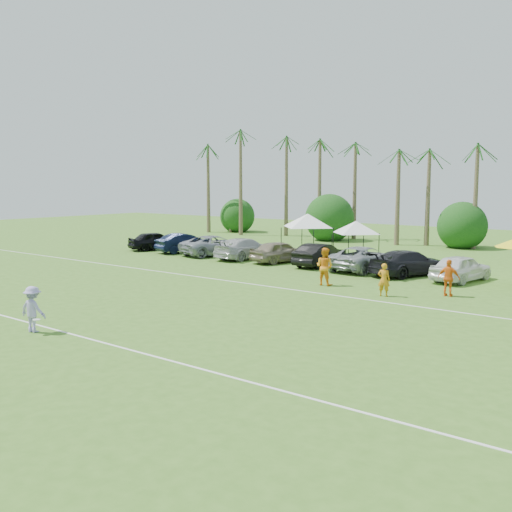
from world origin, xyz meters
The scene contains 27 objects.
field_lines centered at (0.00, 8.00, 0.01)m, with size 80.00×12.10×0.01m.
palm_tree_0 centered at (-22.00, 38.00, 7.48)m, with size 2.40×2.40×8.90m.
palm_tree_1 centered at (-17.00, 38.00, 8.35)m, with size 2.40×2.40×9.90m.
palm_tree_2 centered at (-12.00, 38.00, 9.21)m, with size 2.40×2.40×10.90m.
palm_tree_3 centered at (-8.00, 38.00, 10.06)m, with size 2.40×2.40×11.90m.
palm_tree_4 centered at (-4.00, 38.00, 7.48)m, with size 2.40×2.40×8.90m.
palm_tree_5 centered at (0.00, 38.00, 8.35)m, with size 2.40×2.40×9.90m.
palm_tree_6 centered at (4.00, 38.00, 9.21)m, with size 2.40×2.40×10.90m.
palm_tree_7 centered at (8.00, 38.00, 10.06)m, with size 2.40×2.40×11.90m.
bush_tree_0 centered at (-19.00, 39.00, 1.80)m, with size 4.00×4.00×4.00m.
bush_tree_1 centered at (-6.00, 39.00, 1.80)m, with size 4.00×4.00×4.00m.
bush_tree_2 centered at (6.00, 39.00, 1.80)m, with size 4.00×4.00×4.00m.
sideline_player_a centered at (9.75, 15.28, 0.80)m, with size 0.58×0.38×1.60m, color orange.
sideline_player_b centered at (5.96, 16.13, 1.00)m, with size 0.97×0.76×2.00m, color orange.
sideline_player_c centered at (12.22, 17.13, 0.89)m, with size 1.04×0.43×1.78m, color orange.
canopy_tent_left centered at (-2.00, 26.96, 3.08)m, with size 4.44×4.44×3.60m.
canopy_tent_right centered at (2.03, 27.11, 2.68)m, with size 3.86×3.86×3.13m.
frisbee_player centered at (2.51, 1.36, 0.85)m, with size 1.20×0.84×1.69m.
parked_car_0 centered at (-13.21, 21.74, 0.75)m, with size 1.76×4.38×1.49m, color black.
parked_car_1 centered at (-10.14, 21.94, 0.75)m, with size 1.58×4.53×1.49m, color black.
parked_car_2 centered at (-7.08, 22.07, 0.75)m, with size 2.47×5.37×1.49m, color #9497A2.
parked_car_3 centered at (-4.02, 21.87, 0.75)m, with size 2.09×5.14×1.49m, color #BCBCBC.
parked_car_4 centered at (-0.95, 21.84, 0.75)m, with size 1.76×4.38×1.49m, color gray.
parked_car_5 centered at (2.11, 22.02, 0.75)m, with size 1.58×4.53×1.49m, color black.
parked_car_6 centered at (5.17, 22.12, 0.75)m, with size 2.47×5.37×1.49m, color #91959A.
parked_car_7 centered at (8.24, 21.89, 0.75)m, with size 2.09×5.14×1.49m, color black.
parked_car_8 centered at (11.30, 21.77, 0.75)m, with size 1.76×4.38×1.49m, color white.
Camera 1 is at (21.27, -9.76, 5.39)m, focal length 40.00 mm.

